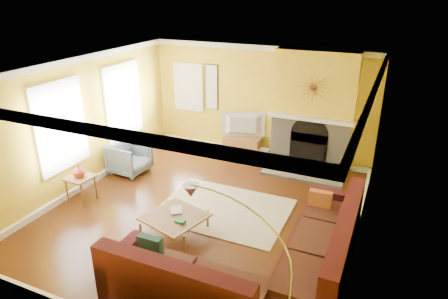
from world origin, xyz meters
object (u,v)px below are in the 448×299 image
at_px(sectional_sofa, 248,233).
at_px(arc_lamp, 243,275).
at_px(media_console, 242,147).
at_px(side_table, 81,189).
at_px(armchair, 130,158).
at_px(coffee_table, 175,225).

bearing_deg(sectional_sofa, arc_lamp, -71.32).
relative_size(media_console, arc_lamp, 0.46).
height_order(side_table, arc_lamp, arc_lamp).
xyz_separation_m(sectional_sofa, arc_lamp, (0.51, -1.51, 0.54)).
xyz_separation_m(sectional_sofa, media_console, (-1.55, 3.72, -0.20)).
bearing_deg(sectional_sofa, side_table, 174.34).
xyz_separation_m(media_console, armchair, (-1.99, -1.91, 0.11)).
bearing_deg(sectional_sofa, armchair, 152.91).
xyz_separation_m(media_console, arc_lamp, (2.06, -5.23, 0.74)).
bearing_deg(media_console, arc_lamp, -68.50).
bearing_deg(side_table, media_console, 58.18).
bearing_deg(arc_lamp, armchair, 140.64).
distance_m(coffee_table, side_table, 2.29).
relative_size(side_table, arc_lamp, 0.26).
xyz_separation_m(sectional_sofa, coffee_table, (-1.36, 0.11, -0.27)).
bearing_deg(sectional_sofa, media_console, 112.61).
bearing_deg(coffee_table, sectional_sofa, -4.56).
distance_m(sectional_sofa, armchair, 3.97).
bearing_deg(side_table, armchair, 86.19).
relative_size(coffee_table, armchair, 1.16).
bearing_deg(armchair, arc_lamp, -126.60).
height_order(media_console, side_table, side_table).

